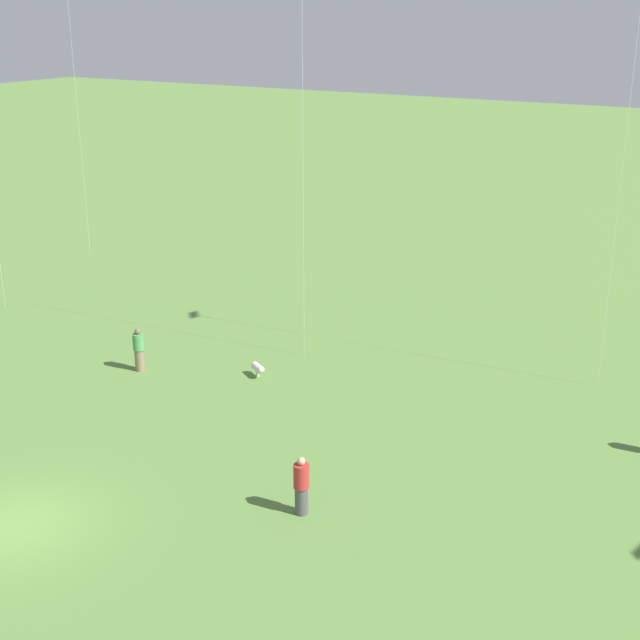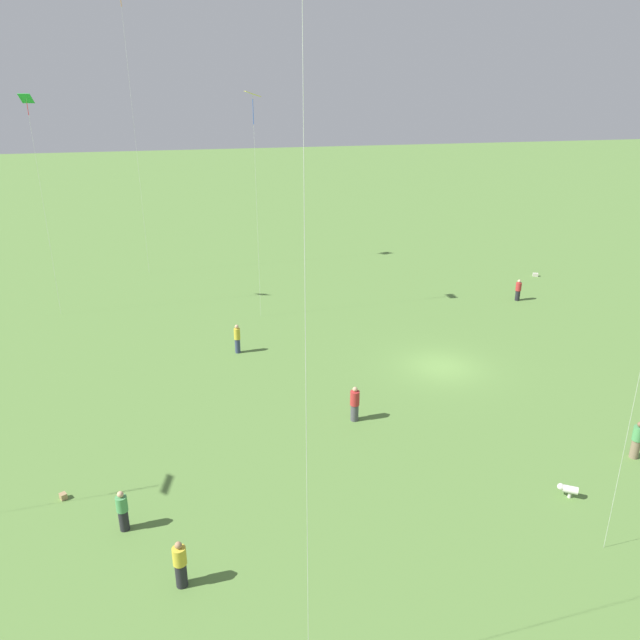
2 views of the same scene
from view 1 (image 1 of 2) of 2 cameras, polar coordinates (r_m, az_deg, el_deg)
ground_plane at (r=27.38m, az=-18.82°, el=-12.38°), size 240.00×240.00×0.00m
person_0 at (r=36.54m, az=-11.52°, el=-1.89°), size 0.60×0.60×1.80m
person_4 at (r=26.11m, az=-1.20°, el=-10.58°), size 0.64×0.64×1.83m
dog_0 at (r=35.43m, az=-3.97°, el=-3.10°), size 0.62×0.78×0.56m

